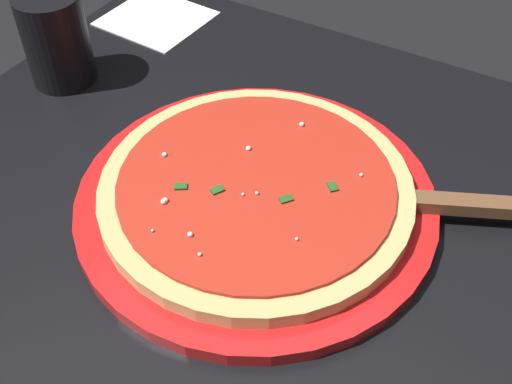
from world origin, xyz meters
TOP-DOWN VIEW (x-y plane):
  - restaurant_table at (0.00, 0.00)m, footprint 0.84×0.72m
  - serving_plate at (0.04, -0.02)m, footprint 0.35×0.35m
  - pizza at (0.04, -0.02)m, footprint 0.30×0.30m
  - pizza_server at (-0.12, -0.09)m, footprint 0.22×0.13m
  - cup_tall_drink at (0.35, -0.09)m, footprint 0.08×0.08m
  - napkin_loose_left at (0.33, -0.26)m, footprint 0.14×0.13m

SIDE VIEW (x-z plane):
  - restaurant_table at x=0.00m, z-range 0.20..0.93m
  - napkin_loose_left at x=0.33m, z-range 0.73..0.73m
  - serving_plate at x=0.04m, z-range 0.73..0.74m
  - pizza_server at x=-0.12m, z-range 0.74..0.75m
  - pizza at x=0.04m, z-range 0.74..0.76m
  - cup_tall_drink at x=0.35m, z-range 0.73..0.84m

